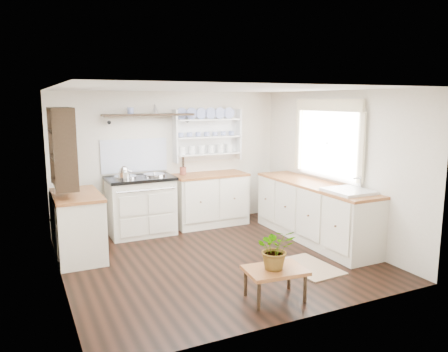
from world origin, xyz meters
The scene contains 19 objects.
floor centered at (0.00, 0.00, 0.00)m, with size 4.00×3.80×0.01m, color black.
wall_back centered at (0.00, 1.90, 1.15)m, with size 4.00×0.02×2.30m, color beige.
wall_right centered at (2.00, 0.00, 1.15)m, with size 0.02×3.80×2.30m, color beige.
wall_left centered at (-2.00, 0.00, 1.15)m, with size 0.02×3.80×2.30m, color beige.
ceiling centered at (0.00, 0.00, 2.30)m, with size 4.00×3.80×0.01m, color white.
window centered at (1.95, 0.15, 1.56)m, with size 0.08×1.55×1.22m.
aga_cooker centered at (-0.64, 1.57, 0.48)m, with size 1.06×0.73×0.98m.
back_cabinets centered at (0.60, 1.60, 0.46)m, with size 1.27×0.63×0.90m.
right_cabinets centered at (1.70, 0.10, 0.46)m, with size 0.62×2.43×0.90m.
belfast_sink centered at (1.70, -0.65, 0.80)m, with size 0.55×0.60×0.45m.
left_cabinets centered at (-1.70, 0.90, 0.46)m, with size 0.62×1.13×0.90m.
plate_rack centered at (0.65, 1.86, 1.56)m, with size 1.20×0.22×0.90m.
high_shelf centered at (-0.40, 1.78, 1.91)m, with size 1.50×0.29×0.16m.
left_shelving centered at (-1.84, 0.90, 1.55)m, with size 0.28×0.80×1.05m, color black.
kettle centered at (-0.92, 1.45, 1.04)m, with size 0.18×0.18×0.22m, color silver, non-canonical shape.
utensil_crock centered at (0.14, 1.68, 0.97)m, with size 0.11×0.11×0.13m, color brown.
center_table centered at (0.05, -1.40, 0.30)m, with size 0.69×0.52×0.35m.
potted_plant centered at (0.05, -1.40, 0.58)m, with size 0.41×0.36×0.46m, color #3F7233.
floor_rug centered at (0.95, -0.82, 0.01)m, with size 0.55×0.85×0.02m, color brown.
Camera 1 is at (-2.39, -5.21, 2.15)m, focal length 35.00 mm.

